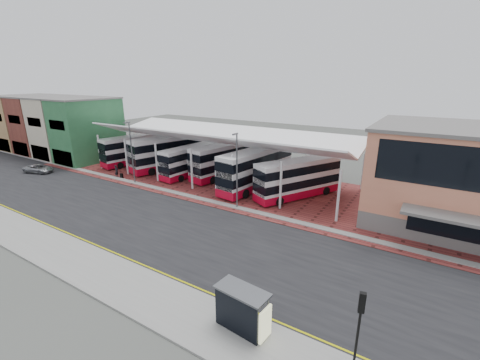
{
  "coord_description": "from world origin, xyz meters",
  "views": [
    {
      "loc": [
        19.08,
        -20.54,
        13.32
      ],
      "look_at": [
        1.08,
        8.38,
        2.41
      ],
      "focal_mm": 24.0,
      "sensor_mm": 36.0,
      "label": 1
    }
  ],
  "objects": [
    {
      "name": "bus_shelter",
      "position": [
        11.81,
        -8.52,
        1.65
      ],
      "size": [
        3.15,
        1.66,
        2.43
      ],
      "rotation": [
        0.0,
        0.0,
        -0.09
      ],
      "color": "black",
      "rests_on": "sidewalk"
    },
    {
      "name": "forecourt",
      "position": [
        2.0,
        13.0,
        0.03
      ],
      "size": [
        72.0,
        16.0,
        0.06
      ],
      "primitive_type": "cube",
      "color": "maroon",
      "rests_on": "ground"
    },
    {
      "name": "road",
      "position": [
        0.0,
        -1.0,
        0.01
      ],
      "size": [
        120.0,
        14.0,
        0.02
      ],
      "primitive_type": "cube",
      "color": "black",
      "rests_on": "ground"
    },
    {
      "name": "lamp_east",
      "position": [
        2.0,
        6.27,
        4.36
      ],
      "size": [
        0.16,
        0.9,
        8.07
      ],
      "color": "#4E5055",
      "rests_on": "ground"
    },
    {
      "name": "lamp_west",
      "position": [
        -14.0,
        6.27,
        4.36
      ],
      "size": [
        0.16,
        0.9,
        8.07
      ],
      "color": "#4E5055",
      "rests_on": "ground"
    },
    {
      "name": "ground",
      "position": [
        0.0,
        0.0,
        0.0
      ],
      "size": [
        140.0,
        140.0,
        0.0
      ],
      "primitive_type": "plane",
      "color": "#434641"
    },
    {
      "name": "bus_4",
      "position": [
        0.56,
        13.01,
        2.5
      ],
      "size": [
        4.39,
        12.2,
        4.92
      ],
      "rotation": [
        0.0,
        0.0,
        -0.14
      ],
      "color": "white",
      "rests_on": "forecourt"
    },
    {
      "name": "bus_2",
      "position": [
        -9.96,
        13.12,
        2.12
      ],
      "size": [
        3.23,
        10.25,
        4.15
      ],
      "rotation": [
        0.0,
        0.0,
        -0.09
      ],
      "color": "white",
      "rests_on": "forecourt"
    },
    {
      "name": "sidewalk",
      "position": [
        0.0,
        -9.0,
        0.07
      ],
      "size": [
        120.0,
        4.0,
        0.14
      ],
      "primitive_type": "cube",
      "color": "gray",
      "rests_on": "ground"
    },
    {
      "name": "suitcase",
      "position": [
        -17.16,
        6.72,
        0.39
      ],
      "size": [
        0.39,
        0.28,
        0.66
      ],
      "primitive_type": "cube",
      "color": "black",
      "rests_on": "forecourt"
    },
    {
      "name": "bus_0",
      "position": [
        -21.91,
        13.47,
        2.29
      ],
      "size": [
        4.55,
        11.18,
        4.49
      ],
      "rotation": [
        0.0,
        0.0,
        -0.19
      ],
      "color": "white",
      "rests_on": "forecourt"
    },
    {
      "name": "yellow_line_far",
      "position": [
        0.0,
        -6.7,
        0.03
      ],
      "size": [
        120.0,
        0.12,
        0.01
      ],
      "primitive_type": "cube",
      "color": "#C0BE01",
      "rests_on": "road"
    },
    {
      "name": "pedestrian",
      "position": [
        -18.11,
        6.71,
        0.92
      ],
      "size": [
        0.63,
        0.74,
        1.73
      ],
      "primitive_type": "imported",
      "rotation": [
        0.0,
        0.0,
        1.97
      ],
      "color": "black",
      "rests_on": "forecourt"
    },
    {
      "name": "bus_1",
      "position": [
        -14.82,
        13.92,
        2.52
      ],
      "size": [
        6.15,
        12.31,
        4.96
      ],
      "rotation": [
        0.0,
        0.0,
        -0.3
      ],
      "color": "white",
      "rests_on": "forecourt"
    },
    {
      "name": "shop_green",
      "position": [
        -30.0,
        10.97,
        5.12
      ],
      "size": [
        6.4,
        10.2,
        10.22
      ],
      "color": "#2F6F41",
      "rests_on": "ground"
    },
    {
      "name": "shop_brick",
      "position": [
        -43.0,
        10.97,
        5.12
      ],
      "size": [
        6.4,
        10.2,
        10.22
      ],
      "color": "brown",
      "rests_on": "ground"
    },
    {
      "name": "north_kerb",
      "position": [
        0.0,
        6.2,
        0.07
      ],
      "size": [
        120.0,
        0.8,
        0.14
      ],
      "primitive_type": "cube",
      "color": "gray",
      "rests_on": "ground"
    },
    {
      "name": "canopy",
      "position": [
        -6.0,
        13.94,
        5.8
      ],
      "size": [
        37.0,
        11.63,
        7.07
      ],
      "color": "silver",
      "rests_on": "ground"
    },
    {
      "name": "yellow_line_near",
      "position": [
        0.0,
        -7.0,
        0.03
      ],
      "size": [
        120.0,
        0.12,
        0.01
      ],
      "primitive_type": "cube",
      "color": "#C0BE01",
      "rests_on": "road"
    },
    {
      "name": "bus_3",
      "position": [
        -5.51,
        15.08,
        2.34
      ],
      "size": [
        4.68,
        11.44,
        4.6
      ],
      "rotation": [
        0.0,
        0.0,
        -0.19
      ],
      "color": "white",
      "rests_on": "forecourt"
    },
    {
      "name": "bus_5",
      "position": [
        6.19,
        12.7,
        2.25
      ],
      "size": [
        7.2,
        10.6,
        4.41
      ],
      "rotation": [
        0.0,
        0.0,
        -0.49
      ],
      "color": "white",
      "rests_on": "forecourt"
    },
    {
      "name": "traffic_signal_west",
      "position": [
        17.42,
        -7.65,
        2.94
      ],
      "size": [
        0.33,
        0.28,
        4.2
      ],
      "rotation": [
        0.0,
        0.0,
        0.25
      ],
      "color": "black",
      "rests_on": "sidewalk"
    },
    {
      "name": "silver_car",
      "position": [
        -29.89,
        2.22,
        0.61
      ],
      "size": [
        4.66,
        3.12,
        1.19
      ],
      "primitive_type": "imported",
      "rotation": [
        0.0,
        0.0,
        1.86
      ],
      "color": "gray",
      "rests_on": "road"
    },
    {
      "name": "shop_ochre",
      "position": [
        -49.5,
        10.97,
        5.12
      ],
      "size": [
        6.4,
        10.2,
        10.22
      ],
      "color": "#A57D4F",
      "rests_on": "ground"
    },
    {
      "name": "shop_cream",
      "position": [
        -36.5,
        10.97,
        5.12
      ],
      "size": [
        6.4,
        10.2,
        10.22
      ],
      "color": "beige",
      "rests_on": "ground"
    }
  ]
}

